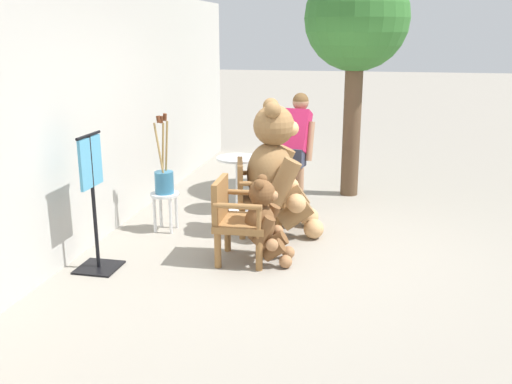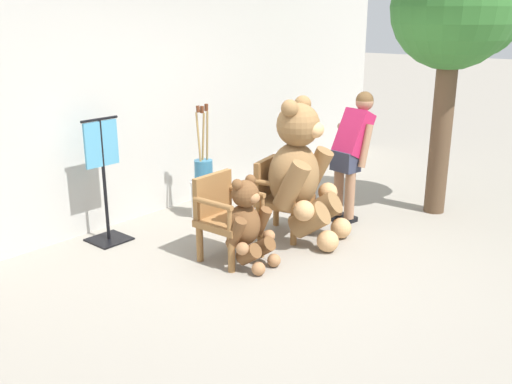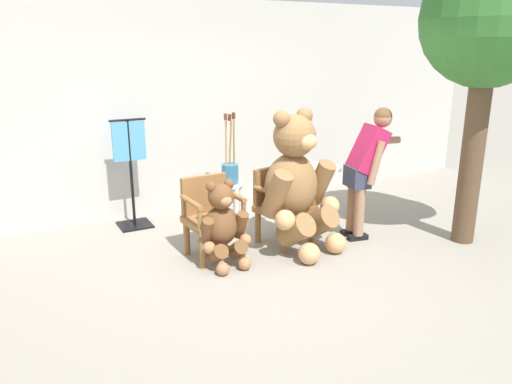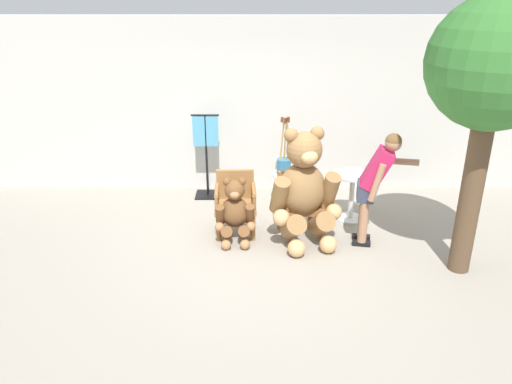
{
  "view_description": "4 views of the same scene",
  "coord_description": "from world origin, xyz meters",
  "px_view_note": "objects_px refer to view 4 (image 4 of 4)",
  "views": [
    {
      "loc": [
        -5.82,
        -0.67,
        2.28
      ],
      "look_at": [
        0.05,
        0.56,
        0.6
      ],
      "focal_mm": 40.0,
      "sensor_mm": 36.0,
      "label": 1
    },
    {
      "loc": [
        -4.35,
        -3.09,
        2.38
      ],
      "look_at": [
        -0.2,
        0.47,
        0.68
      ],
      "focal_mm": 40.0,
      "sensor_mm": 36.0,
      "label": 2
    },
    {
      "loc": [
        -2.4,
        -4.04,
        2.22
      ],
      "look_at": [
        -0.24,
        0.01,
        0.86
      ],
      "focal_mm": 35.0,
      "sensor_mm": 36.0,
      "label": 3
    },
    {
      "loc": [
        -0.16,
        -5.63,
        3.22
      ],
      "look_at": [
        -0.17,
        0.39,
        0.71
      ],
      "focal_mm": 35.0,
      "sensor_mm": 36.0,
      "label": 4
    }
  ],
  "objects_px": {
    "round_side_table": "(352,191)",
    "patio_tree": "(501,71)",
    "white_stool": "(284,181)",
    "wooden_chair_right": "(299,201)",
    "teddy_bear_large": "(304,188)",
    "teddy_bear_small": "(235,211)",
    "person_visitor": "(376,180)",
    "wooden_chair_left": "(236,201)",
    "brush_bucket": "(284,164)",
    "clothing_display_stand": "(207,154)"
  },
  "relations": [
    {
      "from": "teddy_bear_large",
      "to": "clothing_display_stand",
      "type": "height_order",
      "value": "teddy_bear_large"
    },
    {
      "from": "round_side_table",
      "to": "clothing_display_stand",
      "type": "distance_m",
      "value": 2.39
    },
    {
      "from": "wooden_chair_left",
      "to": "teddy_bear_small",
      "type": "relative_size",
      "value": 0.95
    },
    {
      "from": "person_visitor",
      "to": "brush_bucket",
      "type": "relative_size",
      "value": 1.65
    },
    {
      "from": "teddy_bear_small",
      "to": "clothing_display_stand",
      "type": "height_order",
      "value": "clothing_display_stand"
    },
    {
      "from": "teddy_bear_large",
      "to": "brush_bucket",
      "type": "bearing_deg",
      "value": 98.31
    },
    {
      "from": "teddy_bear_large",
      "to": "clothing_display_stand",
      "type": "distance_m",
      "value": 2.12
    },
    {
      "from": "teddy_bear_large",
      "to": "round_side_table",
      "type": "distance_m",
      "value": 1.05
    },
    {
      "from": "round_side_table",
      "to": "patio_tree",
      "type": "height_order",
      "value": "patio_tree"
    },
    {
      "from": "person_visitor",
      "to": "teddy_bear_small",
      "type": "bearing_deg",
      "value": 178.31
    },
    {
      "from": "white_stool",
      "to": "patio_tree",
      "type": "height_order",
      "value": "patio_tree"
    },
    {
      "from": "teddy_bear_large",
      "to": "brush_bucket",
      "type": "height_order",
      "value": "teddy_bear_large"
    },
    {
      "from": "brush_bucket",
      "to": "person_visitor",
      "type": "bearing_deg",
      "value": -51.9
    },
    {
      "from": "teddy_bear_small",
      "to": "person_visitor",
      "type": "xyz_separation_m",
      "value": [
        1.81,
        -0.05,
        0.47
      ]
    },
    {
      "from": "teddy_bear_small",
      "to": "patio_tree",
      "type": "relative_size",
      "value": 0.28
    },
    {
      "from": "wooden_chair_left",
      "to": "brush_bucket",
      "type": "xyz_separation_m",
      "value": [
        0.72,
        1.05,
        0.18
      ]
    },
    {
      "from": "wooden_chair_left",
      "to": "person_visitor",
      "type": "bearing_deg",
      "value": -10.73
    },
    {
      "from": "clothing_display_stand",
      "to": "patio_tree",
      "type": "bearing_deg",
      "value": -35.15
    },
    {
      "from": "person_visitor",
      "to": "patio_tree",
      "type": "relative_size",
      "value": 0.48
    },
    {
      "from": "wooden_chair_right",
      "to": "person_visitor",
      "type": "distance_m",
      "value": 1.09
    },
    {
      "from": "round_side_table",
      "to": "clothing_display_stand",
      "type": "height_order",
      "value": "clothing_display_stand"
    },
    {
      "from": "patio_tree",
      "to": "clothing_display_stand",
      "type": "bearing_deg",
      "value": 144.85
    },
    {
      "from": "wooden_chair_right",
      "to": "person_visitor",
      "type": "relative_size",
      "value": 0.56
    },
    {
      "from": "person_visitor",
      "to": "brush_bucket",
      "type": "distance_m",
      "value": 1.79
    },
    {
      "from": "round_side_table",
      "to": "patio_tree",
      "type": "relative_size",
      "value": 0.23
    },
    {
      "from": "teddy_bear_large",
      "to": "person_visitor",
      "type": "xyz_separation_m",
      "value": [
        0.9,
        -0.08,
        0.15
      ]
    },
    {
      "from": "teddy_bear_large",
      "to": "teddy_bear_small",
      "type": "xyz_separation_m",
      "value": [
        -0.91,
        -0.03,
        -0.32
      ]
    },
    {
      "from": "person_visitor",
      "to": "patio_tree",
      "type": "height_order",
      "value": "patio_tree"
    },
    {
      "from": "teddy_bear_small",
      "to": "round_side_table",
      "type": "xyz_separation_m",
      "value": [
        1.67,
        0.68,
        0.0
      ]
    },
    {
      "from": "person_visitor",
      "to": "clothing_display_stand",
      "type": "height_order",
      "value": "person_visitor"
    },
    {
      "from": "white_stool",
      "to": "wooden_chair_right",
      "type": "bearing_deg",
      "value": -81.49
    },
    {
      "from": "person_visitor",
      "to": "brush_bucket",
      "type": "bearing_deg",
      "value": 128.1
    },
    {
      "from": "clothing_display_stand",
      "to": "white_stool",
      "type": "bearing_deg",
      "value": -11.66
    },
    {
      "from": "white_stool",
      "to": "brush_bucket",
      "type": "distance_m",
      "value": 0.29
    },
    {
      "from": "wooden_chair_right",
      "to": "person_visitor",
      "type": "xyz_separation_m",
      "value": [
        0.93,
        -0.34,
        0.45
      ]
    },
    {
      "from": "person_visitor",
      "to": "round_side_table",
      "type": "distance_m",
      "value": 0.88
    },
    {
      "from": "wooden_chair_right",
      "to": "patio_tree",
      "type": "xyz_separation_m",
      "value": [
        1.95,
        -1.04,
        1.93
      ]
    },
    {
      "from": "teddy_bear_small",
      "to": "white_stool",
      "type": "bearing_deg",
      "value": 61.84
    },
    {
      "from": "wooden_chair_left",
      "to": "brush_bucket",
      "type": "bearing_deg",
      "value": 55.45
    },
    {
      "from": "wooden_chair_left",
      "to": "wooden_chair_right",
      "type": "height_order",
      "value": "same"
    },
    {
      "from": "teddy_bear_large",
      "to": "white_stool",
      "type": "relative_size",
      "value": 3.4
    },
    {
      "from": "clothing_display_stand",
      "to": "wooden_chair_left",
      "type": "bearing_deg",
      "value": -68.59
    },
    {
      "from": "wooden_chair_right",
      "to": "round_side_table",
      "type": "bearing_deg",
      "value": 26.04
    },
    {
      "from": "wooden_chair_left",
      "to": "white_stool",
      "type": "bearing_deg",
      "value": 55.47
    },
    {
      "from": "teddy_bear_small",
      "to": "clothing_display_stand",
      "type": "relative_size",
      "value": 0.66
    },
    {
      "from": "wooden_chair_right",
      "to": "round_side_table",
      "type": "relative_size",
      "value": 1.19
    },
    {
      "from": "wooden_chair_right",
      "to": "teddy_bear_small",
      "type": "distance_m",
      "value": 0.92
    },
    {
      "from": "brush_bucket",
      "to": "teddy_bear_small",
      "type": "bearing_deg",
      "value": -118.18
    },
    {
      "from": "person_visitor",
      "to": "clothing_display_stand",
      "type": "relative_size",
      "value": 1.13
    },
    {
      "from": "patio_tree",
      "to": "white_stool",
      "type": "bearing_deg",
      "value": 135.12
    }
  ]
}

